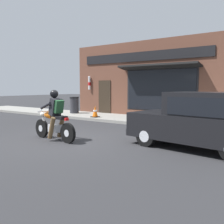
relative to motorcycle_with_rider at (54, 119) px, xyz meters
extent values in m
plane|color=#2B2B2D|center=(0.25, -0.31, -0.68)|extent=(80.00, 80.00, 0.00)
cube|color=gray|center=(5.62, 2.69, -0.61)|extent=(2.60, 22.00, 0.14)
cube|color=brown|center=(7.17, 0.82, 1.42)|extent=(0.50, 9.12, 4.20)
cube|color=black|center=(6.90, -0.32, 0.87)|extent=(0.04, 3.83, 2.10)
cube|color=black|center=(6.92, -0.32, 0.87)|extent=(0.02, 4.01, 2.20)
cube|color=#2D2319|center=(6.90, 3.32, 0.37)|extent=(0.04, 0.90, 2.10)
cube|color=black|center=(6.57, -0.32, 2.07)|extent=(0.81, 4.38, 0.24)
cube|color=black|center=(6.89, 0.82, 2.67)|extent=(0.06, 7.75, 0.50)
cylinder|color=white|center=(6.82, 4.46, 1.22)|extent=(0.14, 0.14, 0.70)
cylinder|color=red|center=(6.82, 4.46, 1.22)|extent=(0.15, 0.15, 0.20)
sphere|color=silver|center=(6.82, 4.46, 1.62)|extent=(0.16, 0.16, 0.16)
cylinder|color=black|center=(0.07, 0.72, -0.37)|extent=(0.16, 0.63, 0.62)
cylinder|color=silver|center=(0.07, 0.72, -0.37)|extent=(0.14, 0.23, 0.22)
cylinder|color=black|center=(-0.07, -0.67, -0.37)|extent=(0.16, 0.63, 0.62)
cylinder|color=silver|center=(-0.07, -0.67, -0.37)|extent=(0.14, 0.23, 0.22)
cube|color=silver|center=(0.00, -0.03, -0.29)|extent=(0.32, 0.43, 0.24)
ellipsoid|color=orange|center=(0.02, 0.22, 0.12)|extent=(0.35, 0.55, 0.24)
cube|color=black|center=(-0.03, -0.26, 0.08)|extent=(0.32, 0.58, 0.10)
cylinder|color=silver|center=(0.06, 0.62, -0.05)|extent=(0.10, 0.33, 0.68)
cylinder|color=silver|center=(0.05, 0.50, 0.23)|extent=(0.56, 0.10, 0.04)
sphere|color=silver|center=(0.07, 0.67, 0.11)|extent=(0.16, 0.16, 0.16)
cylinder|color=silver|center=(0.11, -0.44, -0.39)|extent=(0.13, 0.56, 0.08)
cube|color=red|center=(-0.07, -0.63, 0.05)|extent=(0.13, 0.07, 0.08)
cylinder|color=brown|center=(-0.19, -0.08, -0.25)|extent=(0.17, 0.36, 0.71)
cylinder|color=brown|center=(0.17, -0.12, -0.25)|extent=(0.17, 0.36, 0.71)
cube|color=#232328|center=(-0.01, -0.08, 0.40)|extent=(0.37, 0.36, 0.57)
cylinder|color=#232328|center=(-0.18, 0.18, 0.44)|extent=(0.14, 0.53, 0.26)
cylinder|color=#232328|center=(0.21, 0.14, 0.44)|extent=(0.14, 0.53, 0.26)
sphere|color=black|center=(0.00, -0.02, 0.81)|extent=(0.26, 0.26, 0.26)
cube|color=#1E4728|center=(-0.03, -0.24, 0.42)|extent=(0.30, 0.27, 0.42)
cylinder|color=black|center=(0.96, -2.79, -0.38)|extent=(0.25, 0.62, 0.60)
cylinder|color=silver|center=(0.96, -2.79, -0.38)|extent=(0.24, 0.35, 0.33)
cylinder|color=black|center=(2.39, -2.97, -0.38)|extent=(0.25, 0.62, 0.60)
cylinder|color=silver|center=(2.39, -2.97, -0.38)|extent=(0.24, 0.35, 0.33)
cube|color=black|center=(1.54, -4.07, -0.08)|extent=(2.07, 3.87, 0.70)
cube|color=black|center=(1.51, -4.32, 0.56)|extent=(1.66, 2.06, 0.66)
cube|color=black|center=(1.61, -3.46, 0.51)|extent=(1.36, 0.50, 0.51)
cube|color=black|center=(0.79, -4.23, 0.54)|extent=(0.21, 1.51, 0.46)
cube|color=black|center=(2.23, -4.41, 0.54)|extent=(0.21, 1.51, 0.46)
cube|color=silver|center=(1.25, -2.16, 0.04)|extent=(0.24, 0.07, 0.14)
cube|color=silver|center=(2.26, -2.29, 0.04)|extent=(0.24, 0.07, 0.14)
cube|color=#28282B|center=(1.75, -2.26, -0.33)|extent=(1.61, 0.31, 0.20)
cube|color=black|center=(4.80, 2.32, -0.52)|extent=(0.36, 0.36, 0.04)
cone|color=orange|center=(4.80, 2.32, -0.22)|extent=(0.28, 0.28, 0.56)
cylinder|color=white|center=(4.80, 2.32, -0.20)|extent=(0.20, 0.20, 0.08)
cylinder|color=#2D2D33|center=(5.69, 4.69, -0.09)|extent=(0.52, 0.52, 0.90)
cylinder|color=black|center=(5.69, 4.69, 0.40)|extent=(0.56, 0.56, 0.08)
camera|label=1|loc=(-5.61, -6.40, 1.03)|focal=42.00mm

